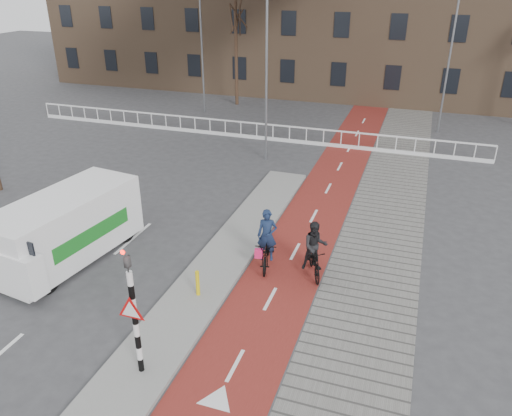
% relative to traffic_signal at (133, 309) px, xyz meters
% --- Properties ---
extents(ground, '(120.00, 120.00, 0.00)m').
position_rel_traffic_signal_xyz_m(ground, '(0.60, 2.02, -1.99)').
color(ground, '#38383A').
rests_on(ground, ground).
extents(bike_lane, '(2.50, 60.00, 0.01)m').
position_rel_traffic_signal_xyz_m(bike_lane, '(2.10, 12.02, -1.98)').
color(bike_lane, maroon).
rests_on(bike_lane, ground).
extents(sidewalk, '(3.00, 60.00, 0.01)m').
position_rel_traffic_signal_xyz_m(sidewalk, '(4.90, 12.02, -1.98)').
color(sidewalk, slate).
rests_on(sidewalk, ground).
extents(curb_island, '(1.80, 16.00, 0.12)m').
position_rel_traffic_signal_xyz_m(curb_island, '(-0.10, 6.02, -1.93)').
color(curb_island, gray).
rests_on(curb_island, ground).
extents(traffic_signal, '(0.80, 0.80, 3.68)m').
position_rel_traffic_signal_xyz_m(traffic_signal, '(0.00, 0.00, 0.00)').
color(traffic_signal, black).
rests_on(traffic_signal, curb_island).
extents(bollard, '(0.12, 0.12, 0.83)m').
position_rel_traffic_signal_xyz_m(bollard, '(-0.01, 3.38, -1.45)').
color(bollard, yellow).
rests_on(bollard, curb_island).
extents(cyclist_near, '(1.11, 2.08, 2.05)m').
position_rel_traffic_signal_xyz_m(cyclist_near, '(1.41, 5.84, -1.29)').
color(cyclist_near, black).
rests_on(cyclist_near, bike_lane).
extents(cyclist_far, '(1.16, 1.83, 1.92)m').
position_rel_traffic_signal_xyz_m(cyclist_far, '(3.05, 5.77, -1.19)').
color(cyclist_far, black).
rests_on(cyclist_far, bike_lane).
extents(van, '(2.87, 5.61, 2.31)m').
position_rel_traffic_signal_xyz_m(van, '(-5.20, 4.09, -0.77)').
color(van, white).
rests_on(van, ground).
extents(railing, '(28.00, 0.10, 0.99)m').
position_rel_traffic_signal_xyz_m(railing, '(-4.40, 19.02, -1.68)').
color(railing, silver).
rests_on(railing, ground).
extents(tree_mid, '(0.24, 0.24, 7.19)m').
position_rel_traffic_signal_xyz_m(tree_mid, '(-7.51, 26.57, 1.61)').
color(tree_mid, '#322016').
rests_on(tree_mid, ground).
extents(streetlight_near, '(0.12, 0.12, 8.47)m').
position_rel_traffic_signal_xyz_m(streetlight_near, '(-1.83, 15.86, 2.25)').
color(streetlight_near, slate).
rests_on(streetlight_near, ground).
extents(streetlight_left, '(0.12, 0.12, 7.83)m').
position_rel_traffic_signal_xyz_m(streetlight_left, '(-8.92, 23.84, 1.93)').
color(streetlight_left, slate).
rests_on(streetlight_left, ground).
extents(streetlight_right, '(0.12, 0.12, 8.06)m').
position_rel_traffic_signal_xyz_m(streetlight_right, '(6.78, 23.96, 2.04)').
color(streetlight_right, slate).
rests_on(streetlight_right, ground).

